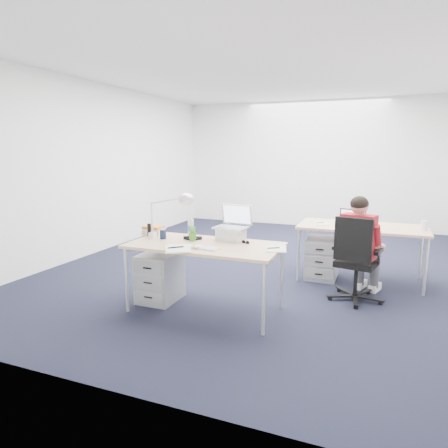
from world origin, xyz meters
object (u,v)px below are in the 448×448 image
object	(u,v)px
drawer_pedestal_near	(160,277)
cordless_phone	(149,230)
desk_near	(205,248)
desk_far	(362,229)
office_chair	(355,277)
book_stack	(154,230)
headphones	(193,238)
desk_lamp	(165,215)
far_cup	(424,226)
drawer_pedestal_far	(322,258)
computer_mouse	(197,247)
wireless_keyboard	(205,248)
sunglasses	(246,242)
silver_laptop	(231,223)
dark_laptop	(351,218)
water_bottle	(191,226)
bear_figurine	(193,234)
seated_person	(361,247)
can_koozie	(163,234)

from	to	relation	value
drawer_pedestal_near	cordless_phone	distance (m)	0.55
desk_near	desk_far	distance (m)	2.26
office_chair	book_stack	bearing A→B (deg)	-152.12
drawer_pedestal_near	headphones	distance (m)	0.61
desk_far	desk_lamp	bearing A→B (deg)	-140.14
far_cup	desk_far	bearing A→B (deg)	179.18
desk_near	desk_lamp	xyz separation A→B (m)	(-0.50, 0.05, 0.32)
drawer_pedestal_far	cordless_phone	distance (m)	2.36
computer_mouse	desk_lamp	distance (m)	0.62
cordless_phone	drawer_pedestal_far	bearing A→B (deg)	22.19
desk_near	cordless_phone	world-z (taller)	cordless_phone
drawer_pedestal_far	wireless_keyboard	distance (m)	2.07
office_chair	computer_mouse	world-z (taller)	office_chair
sunglasses	far_cup	world-z (taller)	far_cup
drawer_pedestal_far	wireless_keyboard	xyz separation A→B (m)	(-0.92, -1.79, 0.46)
desk_far	silver_laptop	distance (m)	1.94
sunglasses	desk_near	bearing A→B (deg)	-136.91
dark_laptop	far_cup	xyz separation A→B (m)	(0.87, 0.15, -0.06)
computer_mouse	water_bottle	xyz separation A→B (m)	(-0.33, 0.52, 0.09)
bear_figurine	far_cup	xyz separation A→B (m)	(2.39, 1.61, -0.02)
desk_far	wireless_keyboard	size ratio (longest dim) A/B	5.39
silver_laptop	dark_laptop	xyz separation A→B (m)	(1.16, 1.26, -0.07)
desk_lamp	headphones	bearing A→B (deg)	9.10
water_bottle	dark_laptop	distance (m)	2.07
desk_lamp	dark_laptop	world-z (taller)	desk_lamp
bear_figurine	cordless_phone	bearing A→B (deg)	179.43
seated_person	sunglasses	size ratio (longest dim) A/B	12.55
office_chair	seated_person	bearing A→B (deg)	87.69
sunglasses	book_stack	bearing A→B (deg)	-163.58
headphones	sunglasses	bearing A→B (deg)	-12.01
water_bottle	book_stack	xyz separation A→B (m)	(-0.43, -0.10, -0.06)
book_stack	desk_near	bearing A→B (deg)	-15.87
water_bottle	wireless_keyboard	bearing A→B (deg)	-51.05
office_chair	wireless_keyboard	xyz separation A→B (m)	(-1.39, -1.06, 0.46)
headphones	desk_lamp	distance (m)	0.40
computer_mouse	desk_lamp	xyz separation A→B (m)	(-0.51, 0.25, 0.26)
water_bottle	far_cup	xyz separation A→B (m)	(2.53, 1.37, -0.05)
wireless_keyboard	office_chair	bearing A→B (deg)	48.25
desk_far	water_bottle	bearing A→B (deg)	-142.47
desk_near	computer_mouse	bearing A→B (deg)	-87.14
can_koozie	cordless_phone	size ratio (longest dim) A/B	0.79
water_bottle	cordless_phone	bearing A→B (deg)	-155.82
seated_person	desk_lamp	size ratio (longest dim) A/B	2.17
can_koozie	cordless_phone	world-z (taller)	cordless_phone
silver_laptop	headphones	bearing A→B (deg)	-157.99
desk_far	can_koozie	xyz separation A→B (m)	(-2.02, -1.65, 0.10)
desk_lamp	water_bottle	bearing A→B (deg)	43.21
bear_figurine	water_bottle	bearing A→B (deg)	123.96
cordless_phone	sunglasses	xyz separation A→B (m)	(1.14, 0.06, -0.06)
headphones	desk_lamp	bearing A→B (deg)	-171.96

